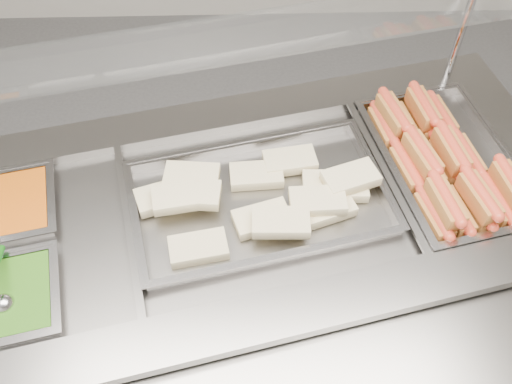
{
  "coord_description": "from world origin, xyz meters",
  "views": [
    {
      "loc": [
        0.14,
        -0.64,
        2.14
      ],
      "look_at": [
        0.16,
        0.32,
        0.92
      ],
      "focal_mm": 40.0,
      "sensor_mm": 36.0,
      "label": 1
    }
  ],
  "objects_px": {
    "sneeze_guard": "(214,42)",
    "serving_spoon": "(3,297)",
    "steam_counter": "(242,282)",
    "pan_wraps": "(259,202)",
    "pan_hotdogs": "(444,167)"
  },
  "relations": [
    {
      "from": "sneeze_guard",
      "to": "pan_wraps",
      "type": "xyz_separation_m",
      "value": [
        0.11,
        -0.2,
        -0.39
      ]
    },
    {
      "from": "pan_hotdogs",
      "to": "pan_wraps",
      "type": "height_order",
      "value": "same"
    },
    {
      "from": "pan_hotdogs",
      "to": "steam_counter",
      "type": "bearing_deg",
      "value": -167.11
    },
    {
      "from": "sneeze_guard",
      "to": "serving_spoon",
      "type": "bearing_deg",
      "value": -136.18
    },
    {
      "from": "steam_counter",
      "to": "serving_spoon",
      "type": "xyz_separation_m",
      "value": [
        -0.57,
        -0.28,
        0.46
      ]
    },
    {
      "from": "steam_counter",
      "to": "pan_wraps",
      "type": "height_order",
      "value": "pan_wraps"
    },
    {
      "from": "steam_counter",
      "to": "sneeze_guard",
      "type": "relative_size",
      "value": 1.21
    },
    {
      "from": "steam_counter",
      "to": "sneeze_guard",
      "type": "bearing_deg",
      "value": 102.9
    },
    {
      "from": "steam_counter",
      "to": "serving_spoon",
      "type": "distance_m",
      "value": 0.79
    },
    {
      "from": "sneeze_guard",
      "to": "serving_spoon",
      "type": "xyz_separation_m",
      "value": [
        -0.52,
        -0.5,
        -0.36
      ]
    },
    {
      "from": "pan_hotdogs",
      "to": "pan_wraps",
      "type": "xyz_separation_m",
      "value": [
        -0.55,
        -0.13,
        0.02
      ]
    },
    {
      "from": "pan_hotdogs",
      "to": "pan_wraps",
      "type": "bearing_deg",
      "value": -167.11
    },
    {
      "from": "pan_hotdogs",
      "to": "serving_spoon",
      "type": "height_order",
      "value": "serving_spoon"
    },
    {
      "from": "sneeze_guard",
      "to": "pan_wraps",
      "type": "distance_m",
      "value": 0.45
    },
    {
      "from": "steam_counter",
      "to": "sneeze_guard",
      "type": "distance_m",
      "value": 0.85
    }
  ]
}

